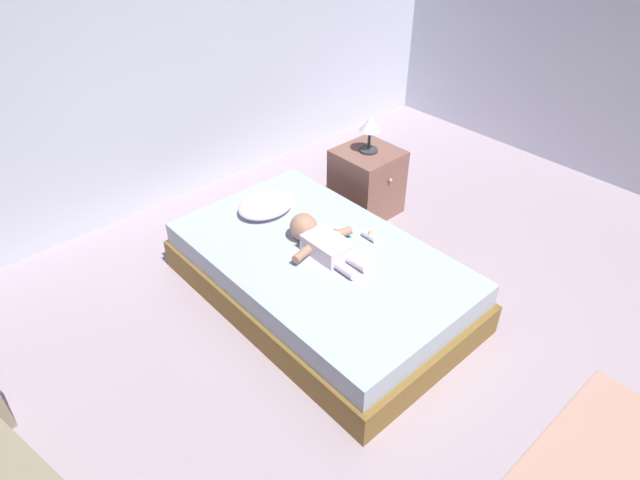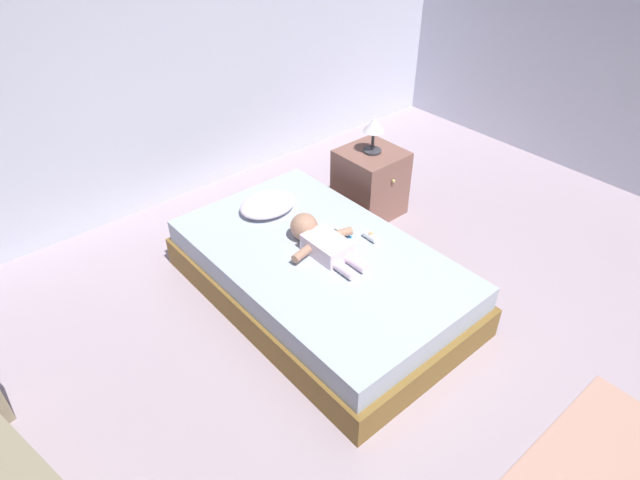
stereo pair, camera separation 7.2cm
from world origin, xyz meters
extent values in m
plane|color=#AA97A3|center=(0.00, 0.00, 0.00)|extent=(8.00, 8.00, 0.00)
cube|color=silver|center=(0.00, 3.00, 1.38)|extent=(8.00, 0.12, 2.77)
cube|color=brown|center=(-0.09, 1.11, 0.11)|extent=(1.23, 2.04, 0.22)
cube|color=#AEBACA|center=(-0.09, 1.11, 0.31)|extent=(1.18, 1.95, 0.17)
ellipsoid|color=silver|center=(-0.05, 1.74, 0.44)|extent=(0.43, 0.34, 0.10)
cube|color=white|center=(-0.07, 1.07, 0.45)|extent=(0.21, 0.30, 0.12)
sphere|color=tan|center=(-0.07, 1.31, 0.48)|extent=(0.19, 0.19, 0.19)
cylinder|color=tan|center=(-0.24, 1.12, 0.45)|extent=(0.16, 0.09, 0.06)
cylinder|color=tan|center=(0.10, 1.12, 0.45)|extent=(0.16, 0.10, 0.06)
cylinder|color=white|center=(-0.12, 0.85, 0.42)|extent=(0.06, 0.16, 0.06)
cylinder|color=white|center=(-0.02, 0.85, 0.42)|extent=(0.06, 0.16, 0.06)
cube|color=#2B93E5|center=(0.16, 1.16, 0.40)|extent=(0.03, 0.13, 0.01)
cube|color=white|center=(0.15, 1.22, 0.41)|extent=(0.02, 0.03, 0.01)
cube|color=#885A4D|center=(0.93, 1.66, 0.28)|extent=(0.47, 0.47, 0.56)
sphere|color=tan|center=(0.93, 1.41, 0.41)|extent=(0.03, 0.03, 0.03)
cylinder|color=#333338|center=(0.93, 1.66, 0.57)|extent=(0.15, 0.15, 0.02)
cylinder|color=#333338|center=(0.93, 1.66, 0.66)|extent=(0.02, 0.02, 0.16)
cone|color=silver|center=(0.93, 1.66, 0.80)|extent=(0.17, 0.17, 0.11)
cylinder|color=white|center=(0.26, 1.00, 0.42)|extent=(0.05, 0.11, 0.05)
cone|color=#F1AE72|center=(0.26, 1.00, 0.45)|extent=(0.04, 0.04, 0.02)
camera|label=1|loc=(-1.96, -0.95, 2.56)|focal=30.21mm
camera|label=2|loc=(-1.91, -1.00, 2.56)|focal=30.21mm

